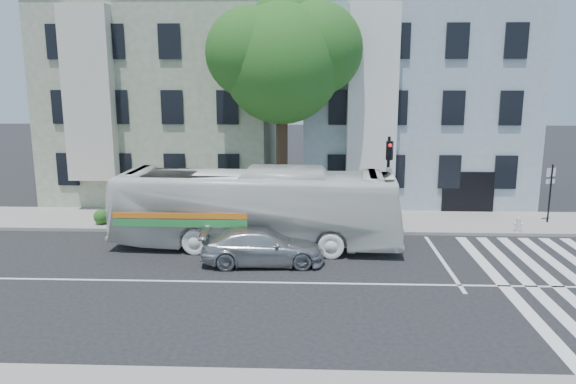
# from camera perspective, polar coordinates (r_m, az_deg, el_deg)

# --- Properties ---
(ground) EXTENTS (120.00, 120.00, 0.00)m
(ground) POSITION_cam_1_polar(r_m,az_deg,el_deg) (19.63, -1.89, -9.19)
(ground) COLOR black
(ground) RESTS_ON ground
(sidewalk_far) EXTENTS (80.00, 4.00, 0.15)m
(sidewalk_far) POSITION_cam_1_polar(r_m,az_deg,el_deg) (27.21, -0.66, -2.93)
(sidewalk_far) COLOR gray
(sidewalk_far) RESTS_ON ground
(building_left) EXTENTS (12.00, 10.00, 11.00)m
(building_left) POSITION_cam_1_polar(r_m,az_deg,el_deg) (34.32, -11.96, 9.11)
(building_left) COLOR gray
(building_left) RESTS_ON ground
(building_right) EXTENTS (12.00, 10.00, 11.00)m
(building_right) POSITION_cam_1_polar(r_m,az_deg,el_deg) (33.76, 12.06, 9.06)
(building_right) COLOR #929FAE
(building_right) RESTS_ON ground
(street_tree) EXTENTS (7.30, 5.90, 11.10)m
(street_tree) POSITION_cam_1_polar(r_m,az_deg,el_deg) (27.02, -0.49, 13.58)
(street_tree) COLOR #2D2116
(street_tree) RESTS_ON ground
(bus) EXTENTS (3.40, 11.97, 3.30)m
(bus) POSITION_cam_1_polar(r_m,az_deg,el_deg) (23.08, -3.27, -1.65)
(bus) COLOR white
(bus) RESTS_ON ground
(sedan) EXTENTS (2.16, 4.76, 1.35)m
(sedan) POSITION_cam_1_polar(r_m,az_deg,el_deg) (21.29, -2.60, -5.55)
(sedan) COLOR silver
(sedan) RESTS_ON ground
(hedge) EXTENTS (8.48, 2.69, 0.70)m
(hedge) POSITION_cam_1_polar(r_m,az_deg,el_deg) (26.49, -9.80, -2.58)
(hedge) COLOR #2E581C
(hedge) RESTS_ON sidewalk_far
(traffic_signal) EXTENTS (0.42, 0.53, 4.25)m
(traffic_signal) POSITION_cam_1_polar(r_m,az_deg,el_deg) (26.16, 10.17, 2.26)
(traffic_signal) COLOR black
(traffic_signal) RESTS_ON ground
(fire_hydrant) EXTENTS (0.39, 0.22, 0.68)m
(fire_hydrant) POSITION_cam_1_polar(r_m,az_deg,el_deg) (27.07, 22.36, -3.02)
(fire_hydrant) COLOR beige
(fire_hydrant) RESTS_ON sidewalk_far
(far_sign_pole) EXTENTS (0.48, 0.25, 2.77)m
(far_sign_pole) POSITION_cam_1_polar(r_m,az_deg,el_deg) (29.06, 25.11, 0.55)
(far_sign_pole) COLOR black
(far_sign_pole) RESTS_ON sidewalk_far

